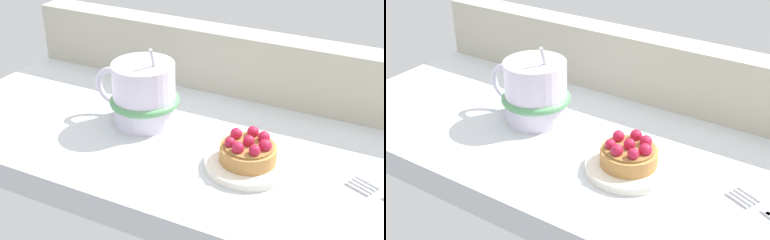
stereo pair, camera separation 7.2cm
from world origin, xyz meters
The scene contains 5 objects.
ground_plane centered at (0.00, 0.00, -2.12)cm, with size 88.77×37.65×4.25cm, color silver.
window_rail_back centered at (0.00, 16.16, 5.27)cm, with size 87.00×5.33×10.53cm, color #B2AD99.
dessert_plate centered at (5.34, -4.67, 0.52)cm, with size 11.31×11.31×1.10cm.
raspberry_tart centered at (5.35, -4.65, 2.60)cm, with size 7.47×7.47×3.72cm.
coffee_mug centered at (-13.31, -0.41, 4.60)cm, with size 13.99×10.54×12.32cm.
Camera 2 is at (30.74, -55.27, 38.48)cm, focal length 48.66 mm.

